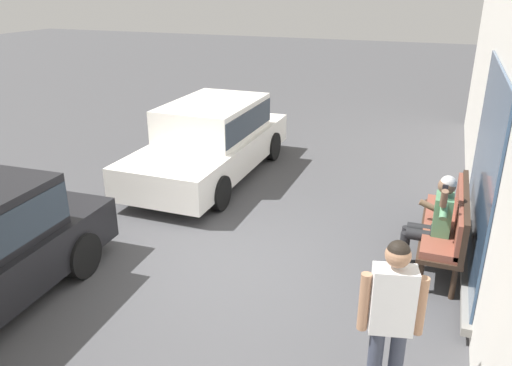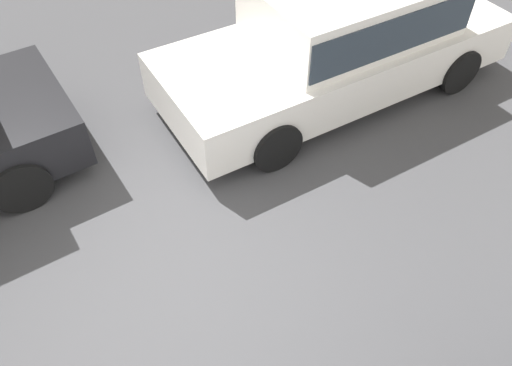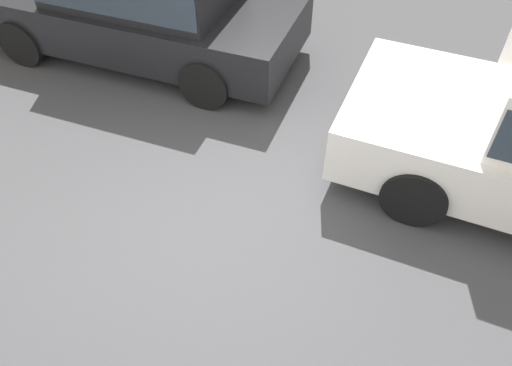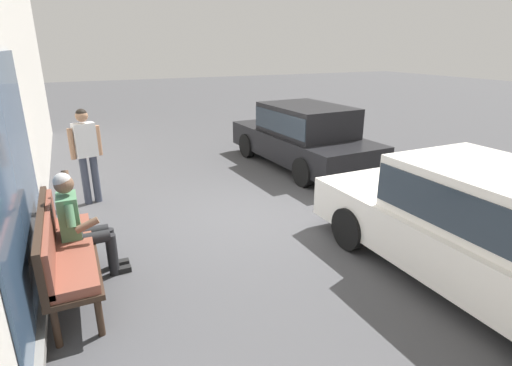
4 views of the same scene
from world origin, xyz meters
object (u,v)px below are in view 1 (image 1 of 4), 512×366
object	(u,v)px
bench	(450,222)
pedestrian_standing	(391,315)
parked_car_near	(212,137)
person_on_phone	(433,221)

from	to	relation	value
bench	pedestrian_standing	world-z (taller)	pedestrian_standing
parked_car_near	pedestrian_standing	size ratio (longest dim) A/B	2.61
bench	person_on_phone	xyz separation A→B (m)	(0.32, -0.23, 0.12)
bench	parked_car_near	world-z (taller)	parked_car_near
person_on_phone	parked_car_near	bearing A→B (deg)	-117.87
person_on_phone	parked_car_near	xyz separation A→B (m)	(-2.26, -4.27, 0.06)
bench	person_on_phone	distance (m)	0.41
bench	person_on_phone	bearing A→B (deg)	-35.65
person_on_phone	parked_car_near	size ratio (longest dim) A/B	0.31
pedestrian_standing	person_on_phone	bearing A→B (deg)	174.58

